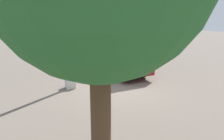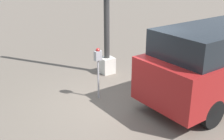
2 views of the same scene
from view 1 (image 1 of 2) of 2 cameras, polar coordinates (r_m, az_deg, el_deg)
ground_plane at (r=10.42m, az=1.30°, el=-4.92°), size 80.00×80.00×0.00m
parking_meter_near at (r=9.77m, az=-0.82°, el=0.33°), size 0.21×0.13×1.45m
lamp_post at (r=10.30m, az=-11.26°, el=5.62°), size 0.44×0.44×5.40m
parked_van at (r=13.04m, az=1.40°, el=3.96°), size 5.03×2.02×2.07m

